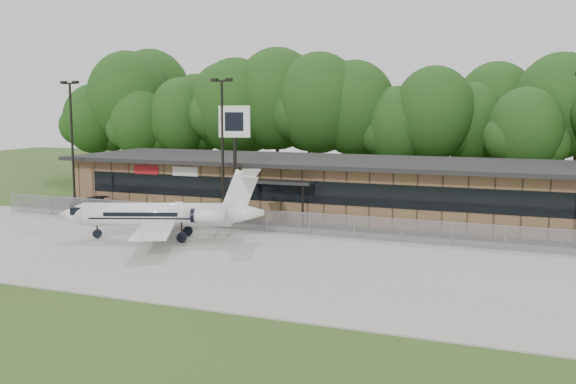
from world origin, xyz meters
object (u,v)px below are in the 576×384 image
at_px(terminal, 324,185).
at_px(suv, 103,206).
at_px(business_jet, 166,215).
at_px(pole_sign, 235,134).

relative_size(terminal, suv, 7.81).
bearing_deg(business_jet, suv, 127.05).
relative_size(business_jet, suv, 2.46).
distance_m(business_jet, pole_sign, 8.17).
height_order(terminal, pole_sign, pole_sign).
bearing_deg(terminal, pole_sign, -120.44).
distance_m(terminal, business_jet, 14.76).
distance_m(terminal, pole_sign, 9.30).
distance_m(suv, pole_sign, 12.53).
distance_m(terminal, suv, 17.11).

